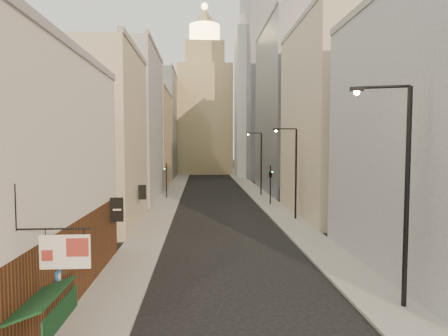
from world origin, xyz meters
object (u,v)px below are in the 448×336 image
Objects in this scene: clock_tower at (205,107)px; streetlamp_mid at (294,168)px; white_tower at (253,97)px; streetlamp_near at (401,183)px; traffic_light_right at (270,175)px; streetlamp_far at (260,160)px; traffic_light_left at (166,173)px.

clock_tower reaches higher than streetlamp_mid.
white_tower is 4.05× the size of streetlamp_near.
clock_tower is at bearing 112.37° from streetlamp_near.
white_tower reaches higher than streetlamp_mid.
streetlamp_mid is at bearing 73.65° from traffic_light_right.
streetlamp_mid is 0.99× the size of streetlamp_far.
white_tower is (11.00, -14.00, 0.97)m from clock_tower.
traffic_light_left is (-5.96, -48.59, -13.95)m from clock_tower.
traffic_light_left is at bearing 134.52° from streetlamp_mid.
streetlamp_near is (-3.08, -70.71, -12.75)m from white_tower.
white_tower is 71.92m from streetlamp_near.
clock_tower is 8.98× the size of traffic_light_right.
traffic_light_left is at bearing 128.06° from streetlamp_near.
traffic_light_left is (-16.96, -34.59, -14.92)m from white_tower.
traffic_light_left is 1.00× the size of traffic_light_right.
white_tower is at bearing 72.41° from streetlamp_far.
streetlamp_near is 38.25m from streetlamp_far.
streetlamp_far is at bearing -80.80° from clock_tower.
streetlamp_near is at bearing 70.52° from traffic_light_right.
clock_tower reaches higher than streetlamp_far.
traffic_light_right is at bearing -94.88° from white_tower.
clock_tower reaches higher than streetlamp_near.
clock_tower reaches higher than traffic_light_left.
streetlamp_near is at bearing -100.87° from streetlamp_far.
streetlamp_far is at bearing -167.37° from traffic_light_left.
white_tower is at bearing -115.24° from traffic_light_right.
clock_tower is 8.98× the size of traffic_light_left.
white_tower is at bearing -112.46° from traffic_light_left.
clock_tower is 57.51m from traffic_light_right.
streetlamp_far is (-0.58, 17.87, 0.07)m from streetlamp_mid.
streetlamp_near is 2.05× the size of traffic_light_left.
streetlamp_far is 8.99m from traffic_light_right.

